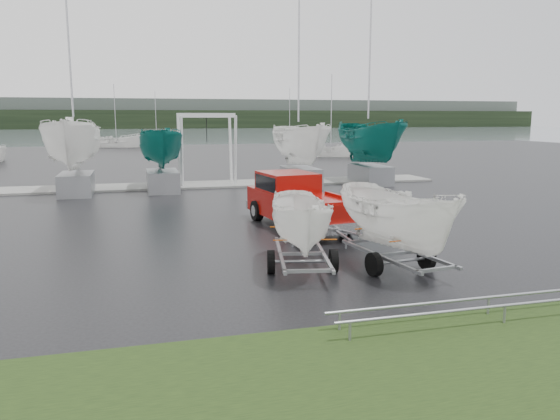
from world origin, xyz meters
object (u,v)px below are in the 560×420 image
at_px(trailer_hitched, 400,165).
at_px(trailer_parked, 302,178).
at_px(boat_hoist, 207,139).
at_px(pickup_truck, 295,199).

height_order(trailer_hitched, trailer_parked, trailer_hitched).
relative_size(trailer_parked, boat_hoist, 1.08).
height_order(trailer_hitched, boat_hoist, trailer_hitched).
distance_m(trailer_parked, boat_hoist, 18.27).
distance_m(trailer_hitched, boat_hoist, 19.03).
relative_size(pickup_truck, trailer_hitched, 1.16).
relative_size(pickup_truck, trailer_parked, 1.33).
bearing_deg(pickup_truck, trailer_hitched, -90.00).
distance_m(pickup_truck, trailer_hitched, 6.58).
height_order(pickup_truck, trailer_parked, trailer_parked).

